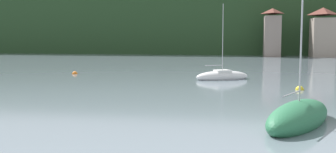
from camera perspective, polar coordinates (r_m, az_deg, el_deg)
wooded_hillside at (r=126.28m, az=17.31°, el=6.48°), size 352.00×67.06×31.94m
shore_building_west at (r=81.88m, az=14.87°, el=6.10°), size 3.31×5.34×9.66m
shore_building_westcentral at (r=83.32m, az=21.51°, el=5.88°), size 4.39×5.72×9.68m
sailboat_mid_3 at (r=17.30m, az=18.45°, el=-5.65°), size 4.08×6.05×7.15m
sailboat_far_6 at (r=35.02m, az=7.88°, el=0.03°), size 5.09×3.74×6.92m
mooring_buoy_near at (r=29.11m, az=18.56°, el=-1.86°), size 0.58×0.58×0.58m
mooring_buoy_mid at (r=41.22m, az=-13.37°, el=0.36°), size 0.55×0.55×0.55m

